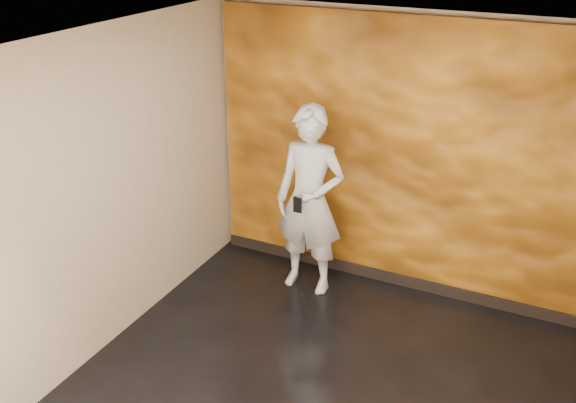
# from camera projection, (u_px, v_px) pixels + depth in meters

# --- Properties ---
(room) EXTENTS (4.02, 4.02, 2.81)m
(room) POSITION_uv_depth(u_px,v_px,m) (323.00, 244.00, 4.63)
(room) COLOR black
(room) RESTS_ON ground
(feature_wall) EXTENTS (3.90, 0.06, 2.75)m
(feature_wall) POSITION_uv_depth(u_px,v_px,m) (402.00, 159.00, 6.24)
(feature_wall) COLOR orange
(feature_wall) RESTS_ON ground
(baseboard) EXTENTS (3.90, 0.04, 0.12)m
(baseboard) POSITION_uv_depth(u_px,v_px,m) (391.00, 277.00, 6.76)
(baseboard) COLOR black
(baseboard) RESTS_ON ground
(man) EXTENTS (0.72, 0.48, 1.94)m
(man) POSITION_uv_depth(u_px,v_px,m) (310.00, 201.00, 6.33)
(man) COLOR #ACB2BC
(man) RESTS_ON ground
(phone) EXTENTS (0.09, 0.02, 0.16)m
(phone) POSITION_uv_depth(u_px,v_px,m) (297.00, 205.00, 6.09)
(phone) COLOR black
(phone) RESTS_ON man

